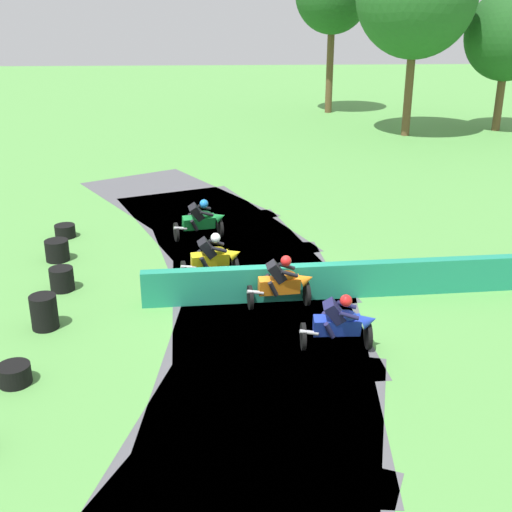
% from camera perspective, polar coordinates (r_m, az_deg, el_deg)
% --- Properties ---
extents(ground_plane, '(120.00, 120.00, 0.00)m').
position_cam_1_polar(ground_plane, '(16.56, 0.48, -3.83)').
color(ground_plane, '#569947').
extents(track_asphalt, '(9.25, 27.45, 0.01)m').
position_cam_1_polar(track_asphalt, '(16.47, -3.09, -3.98)').
color(track_asphalt, '#515156').
rests_on(track_asphalt, ground).
extents(safety_barrier, '(16.18, 1.34, 0.90)m').
position_cam_1_polar(safety_barrier, '(17.70, 17.26, -1.53)').
color(safety_barrier, '#1E8466').
rests_on(safety_barrier, ground).
extents(motorcycle_lead_blue, '(1.68, 0.77, 1.43)m').
position_cam_1_polar(motorcycle_lead_blue, '(14.15, 7.31, -5.75)').
color(motorcycle_lead_blue, black).
rests_on(motorcycle_lead_blue, ground).
extents(motorcycle_chase_orange, '(1.68, 0.84, 1.42)m').
position_cam_1_polar(motorcycle_chase_orange, '(15.92, 2.28, -2.31)').
color(motorcycle_chase_orange, black).
rests_on(motorcycle_chase_orange, ground).
extents(motorcycle_trailing_yellow, '(1.70, 0.99, 1.43)m').
position_cam_1_polar(motorcycle_trailing_yellow, '(17.46, -3.75, -0.14)').
color(motorcycle_trailing_yellow, black).
rests_on(motorcycle_trailing_yellow, ground).
extents(motorcycle_fourth_green, '(1.72, 1.08, 1.43)m').
position_cam_1_polar(motorcycle_fourth_green, '(20.48, -4.75, 3.10)').
color(motorcycle_fourth_green, black).
rests_on(motorcycle_fourth_green, ground).
extents(tire_stack_mid_a, '(0.65, 0.65, 0.40)m').
position_cam_1_polar(tire_stack_mid_a, '(13.94, -20.13, -9.57)').
color(tire_stack_mid_a, black).
rests_on(tire_stack_mid_a, ground).
extents(tire_stack_mid_b, '(0.61, 0.61, 0.80)m').
position_cam_1_polar(tire_stack_mid_b, '(15.81, -17.83, -4.62)').
color(tire_stack_mid_b, black).
rests_on(tire_stack_mid_b, ground).
extents(tire_stack_far, '(0.62, 0.62, 0.60)m').
position_cam_1_polar(tire_stack_far, '(17.72, -16.42, -1.92)').
color(tire_stack_far, black).
rests_on(tire_stack_far, ground).
extents(tire_stack_extra_a, '(0.67, 0.67, 0.60)m').
position_cam_1_polar(tire_stack_extra_a, '(19.75, -16.79, 0.47)').
color(tire_stack_extra_a, black).
rests_on(tire_stack_extra_a, ground).
extents(tire_stack_extra_b, '(0.64, 0.64, 0.40)m').
position_cam_1_polar(tire_stack_extra_b, '(21.63, -16.16, 2.09)').
color(tire_stack_extra_b, black).
rests_on(tire_stack_extra_b, ground).
extents(tree_mid_rise, '(4.58, 4.58, 7.53)m').
position_cam_1_polar(tree_mid_rise, '(39.73, 20.92, 17.35)').
color(tree_mid_rise, brown).
rests_on(tree_mid_rise, ground).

